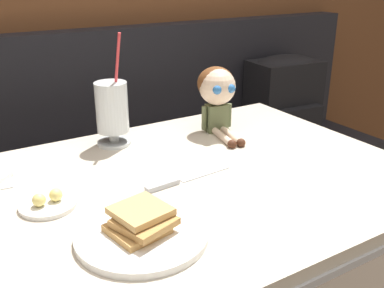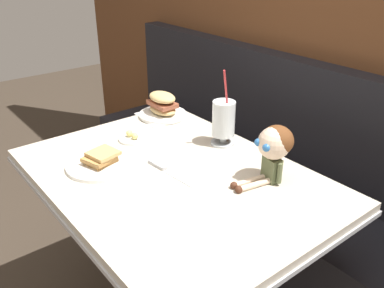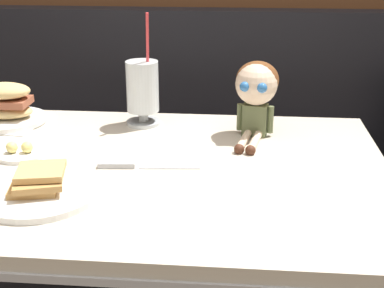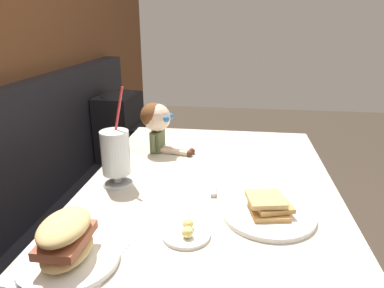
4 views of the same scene
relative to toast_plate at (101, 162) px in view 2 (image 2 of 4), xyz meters
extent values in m
cube|color=brown|center=(0.21, 1.04, 0.44)|extent=(4.40, 0.08, 2.40)
cube|color=black|center=(0.21, 0.76, -0.53)|extent=(2.60, 0.48, 0.45)
cube|color=black|center=(0.21, 0.95, -0.03)|extent=(2.60, 0.10, 0.55)
cube|color=beige|center=(0.21, 0.17, -0.03)|extent=(1.10, 0.80, 0.03)
cube|color=#B7BABF|center=(0.21, 0.17, -0.05)|extent=(1.11, 0.81, 0.02)
cylinder|color=#A5A8AD|center=(0.21, 0.17, -0.39)|extent=(0.14, 0.14, 0.65)
cylinder|color=white|center=(0.00, 0.00, -0.01)|extent=(0.25, 0.25, 0.01)
cube|color=tan|center=(-0.01, 0.00, 0.01)|extent=(0.11, 0.11, 0.01)
cube|color=#B78447|center=(0.00, -0.01, 0.02)|extent=(0.12, 0.12, 0.01)
cube|color=tan|center=(0.00, 0.01, 0.04)|extent=(0.11, 0.11, 0.01)
cylinder|color=silver|center=(0.14, 0.47, -0.01)|extent=(0.10, 0.10, 0.01)
cylinder|color=silver|center=(0.14, 0.47, 0.01)|extent=(0.03, 0.03, 0.03)
cylinder|color=silver|center=(0.14, 0.47, 0.09)|extent=(0.09, 0.09, 0.14)
cylinder|color=brown|center=(0.14, 0.47, 0.08)|extent=(0.08, 0.08, 0.11)
cylinder|color=#DB383D|center=(0.15, 0.46, 0.19)|extent=(0.02, 0.05, 0.22)
cube|color=white|center=(-0.25, 0.45, -0.01)|extent=(0.22, 0.22, 0.00)
cylinder|color=white|center=(-0.25, 0.45, -0.01)|extent=(0.22, 0.22, 0.01)
ellipsoid|color=tan|center=(-0.25, 0.45, 0.02)|extent=(0.15, 0.10, 0.04)
cube|color=#995138|center=(-0.25, 0.45, 0.05)|extent=(0.14, 0.09, 0.02)
ellipsoid|color=tan|center=(-0.25, 0.45, 0.08)|extent=(0.15, 0.10, 0.04)
cylinder|color=white|center=(-0.12, 0.21, -0.01)|extent=(0.12, 0.12, 0.01)
sphere|color=#F4E07A|center=(-0.14, 0.20, 0.01)|extent=(0.03, 0.03, 0.03)
sphere|color=#F4E07A|center=(-0.10, 0.21, 0.01)|extent=(0.03, 0.03, 0.03)
cube|color=silver|center=(0.25, 0.17, -0.01)|extent=(0.14, 0.03, 0.00)
cube|color=#B2B5BA|center=(0.13, 0.16, -0.01)|extent=(0.09, 0.02, 0.01)
cube|color=#5B6642|center=(0.45, 0.41, 0.03)|extent=(0.07, 0.05, 0.08)
sphere|color=beige|center=(0.45, 0.41, 0.12)|extent=(0.11, 0.11, 0.11)
ellipsoid|color=brown|center=(0.45, 0.42, 0.13)|extent=(0.13, 0.12, 0.10)
sphere|color=#2D6BB2|center=(0.42, 0.36, 0.13)|extent=(0.03, 0.03, 0.03)
sphere|color=#2D6BB2|center=(0.46, 0.36, 0.13)|extent=(0.03, 0.03, 0.03)
cylinder|color=beige|center=(0.42, 0.33, -0.01)|extent=(0.04, 0.12, 0.02)
cylinder|color=beige|center=(0.45, 0.33, -0.01)|extent=(0.04, 0.12, 0.02)
sphere|color=#4C2819|center=(0.41, 0.27, -0.01)|extent=(0.03, 0.03, 0.03)
sphere|color=#4C2819|center=(0.44, 0.27, -0.01)|extent=(0.03, 0.03, 0.03)
cylinder|color=#5B6642|center=(0.41, 0.41, 0.03)|extent=(0.02, 0.02, 0.07)
cylinder|color=#5B6642|center=(0.49, 0.40, 0.03)|extent=(0.02, 0.02, 0.07)
camera|label=1|loc=(-0.29, -0.65, 0.46)|focal=41.58mm
camera|label=2|loc=(1.24, -0.57, 0.72)|focal=39.13mm
camera|label=3|loc=(0.40, -0.98, 0.49)|focal=51.35mm
camera|label=4|loc=(-0.85, 0.10, 0.49)|focal=32.72mm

